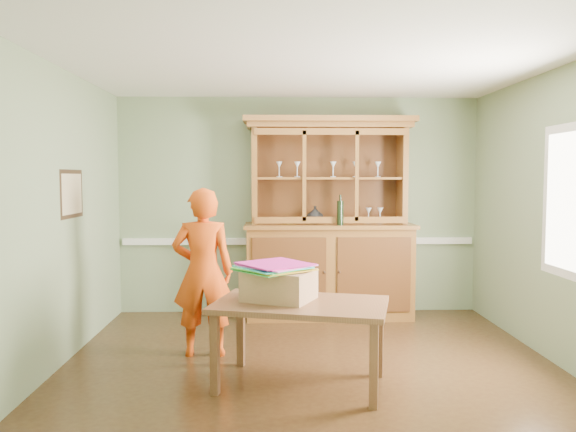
{
  "coord_description": "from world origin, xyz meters",
  "views": [
    {
      "loc": [
        -0.35,
        -5.06,
        1.71
      ],
      "look_at": [
        -0.18,
        0.4,
        1.33
      ],
      "focal_mm": 35.0,
      "sensor_mm": 36.0,
      "label": 1
    }
  ],
  "objects_px": {
    "person": "(203,272)",
    "dining_table": "(301,312)",
    "china_hutch": "(329,248)",
    "cardboard_box": "(279,285)"
  },
  "relations": [
    {
      "from": "cardboard_box",
      "to": "person",
      "type": "bearing_deg",
      "value": 134.62
    },
    {
      "from": "china_hutch",
      "to": "cardboard_box",
      "type": "height_order",
      "value": "china_hutch"
    },
    {
      "from": "dining_table",
      "to": "person",
      "type": "bearing_deg",
      "value": 151.67
    },
    {
      "from": "china_hutch",
      "to": "dining_table",
      "type": "height_order",
      "value": "china_hutch"
    },
    {
      "from": "dining_table",
      "to": "cardboard_box",
      "type": "relative_size",
      "value": 2.9
    },
    {
      "from": "person",
      "to": "dining_table",
      "type": "bearing_deg",
      "value": 134.41
    },
    {
      "from": "dining_table",
      "to": "person",
      "type": "relative_size",
      "value": 0.96
    },
    {
      "from": "china_hutch",
      "to": "dining_table",
      "type": "bearing_deg",
      "value": -101.54
    },
    {
      "from": "china_hutch",
      "to": "person",
      "type": "relative_size",
      "value": 1.51
    },
    {
      "from": "china_hutch",
      "to": "person",
      "type": "bearing_deg",
      "value": -132.81
    }
  ]
}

